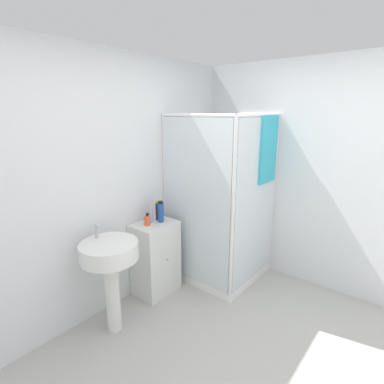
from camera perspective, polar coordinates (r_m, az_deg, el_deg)
name	(u,v)px	position (r m, az deg, el deg)	size (l,w,h in m)	color
wall_back	(107,187)	(2.98, -15.86, 0.98)	(6.40, 0.06, 2.50)	silver
wall_right	(344,181)	(3.48, 26.96, 1.87)	(0.06, 6.40, 2.50)	silver
shower_enclosure	(223,236)	(3.61, 5.90, -8.35)	(0.94, 0.97, 1.93)	white
vanity_cabinet	(155,258)	(3.36, -6.98, -12.35)	(0.46, 0.36, 0.81)	silver
sink	(110,262)	(2.77, -15.35, -12.71)	(0.50, 0.50, 0.99)	white
soap_dispenser	(147,220)	(3.13, -8.54, -5.38)	(0.06, 0.06, 0.14)	#E5562D
shampoo_bottle_tall_black	(158,211)	(3.26, -6.58, -3.56)	(0.04, 0.04, 0.21)	#281E33
shampoo_bottle_blue	(161,212)	(3.19, -5.99, -3.79)	(0.06, 0.06, 0.23)	#1E4C93
lotion_bottle_white	(151,216)	(3.20, -7.87, -4.52)	(0.04, 0.04, 0.18)	#B299C6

